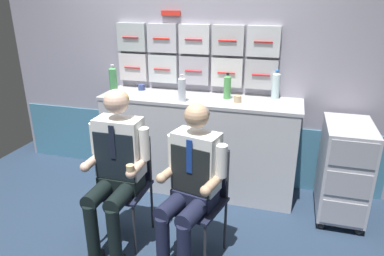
% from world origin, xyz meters
% --- Properties ---
extents(ground, '(4.80, 4.80, 0.04)m').
position_xyz_m(ground, '(0.00, 0.00, -0.02)').
color(ground, '#24344A').
extents(galley_bulkhead, '(4.20, 0.14, 2.15)m').
position_xyz_m(galley_bulkhead, '(0.01, 1.37, 1.06)').
color(galley_bulkhead, '#9A96A7').
rests_on(galley_bulkhead, ground).
extents(galley_counter, '(1.99, 0.53, 1.00)m').
position_xyz_m(galley_counter, '(0.21, 1.09, 0.50)').
color(galley_counter, '#BCBCBF').
rests_on(galley_counter, ground).
extents(service_trolley, '(0.40, 0.65, 0.90)m').
position_xyz_m(service_trolley, '(1.60, 0.95, 0.48)').
color(service_trolley, black).
rests_on(service_trolley, ground).
extents(folding_chair_left, '(0.40, 0.40, 0.87)m').
position_xyz_m(folding_chair_left, '(-0.18, 0.20, 0.54)').
color(folding_chair_left, '#2D2D33').
rests_on(folding_chair_left, ground).
extents(crew_member_left, '(0.50, 0.61, 1.29)m').
position_xyz_m(crew_member_left, '(-0.18, 0.04, 0.72)').
color(crew_member_left, black).
rests_on(crew_member_left, ground).
extents(folding_chair_right, '(0.48, 0.48, 0.87)m').
position_xyz_m(folding_chair_right, '(0.47, 0.15, 0.54)').
color(folding_chair_right, '#2D2D33').
rests_on(folding_chair_right, ground).
extents(crew_member_right, '(0.49, 0.63, 1.25)m').
position_xyz_m(crew_member_right, '(0.44, -0.01, 0.69)').
color(crew_member_right, black).
rests_on(crew_member_right, ground).
extents(water_bottle_tall, '(0.08, 0.08, 0.28)m').
position_xyz_m(water_bottle_tall, '(0.93, 1.27, 1.13)').
color(water_bottle_tall, silver).
rests_on(water_bottle_tall, galley_counter).
extents(water_bottle_short, '(0.07, 0.07, 0.26)m').
position_xyz_m(water_bottle_short, '(0.08, 0.93, 1.12)').
color(water_bottle_short, silver).
rests_on(water_bottle_short, galley_counter).
extents(sparkling_bottle_green, '(0.08, 0.08, 0.31)m').
position_xyz_m(sparkling_bottle_green, '(-0.65, 0.96, 1.14)').
color(sparkling_bottle_green, '#4C9C5B').
rests_on(sparkling_bottle_green, galley_counter).
extents(water_bottle_blue_cap, '(0.07, 0.07, 0.25)m').
position_xyz_m(water_bottle_blue_cap, '(0.48, 1.14, 1.12)').
color(water_bottle_blue_cap, '#4D9C51').
rests_on(water_bottle_blue_cap, galley_counter).
extents(coffee_cup_spare, '(0.07, 0.07, 0.06)m').
position_xyz_m(coffee_cup_spare, '(0.59, 1.04, 1.03)').
color(coffee_cup_spare, tan).
rests_on(coffee_cup_spare, galley_counter).
extents(coffee_cup_white, '(0.07, 0.07, 0.06)m').
position_xyz_m(coffee_cup_white, '(-0.46, 1.22, 1.03)').
color(coffee_cup_white, navy).
rests_on(coffee_cup_white, galley_counter).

